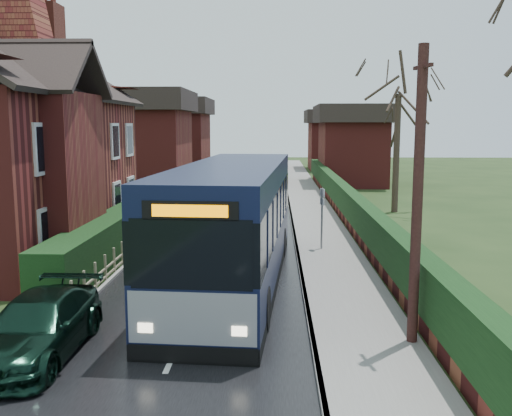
{
  "coord_description": "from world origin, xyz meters",
  "views": [
    {
      "loc": [
        2.17,
        -17.28,
        4.94
      ],
      "look_at": [
        1.46,
        4.1,
        1.8
      ],
      "focal_mm": 40.0,
      "sensor_mm": 36.0,
      "label": 1
    }
  ],
  "objects_px": {
    "telegraph_pole": "(417,199)",
    "bus_stop_sign": "(322,210)",
    "bus": "(233,226)",
    "car_green": "(38,327)",
    "car_silver": "(188,226)"
  },
  "relations": [
    {
      "from": "bus",
      "to": "car_green",
      "type": "bearing_deg",
      "value": -119.89
    },
    {
      "from": "car_green",
      "to": "telegraph_pole",
      "type": "distance_m",
      "value": 8.62
    },
    {
      "from": "car_silver",
      "to": "bus_stop_sign",
      "type": "bearing_deg",
      "value": -10.34
    },
    {
      "from": "bus_stop_sign",
      "to": "telegraph_pole",
      "type": "relative_size",
      "value": 0.38
    },
    {
      "from": "bus",
      "to": "bus_stop_sign",
      "type": "distance_m",
      "value": 5.58
    },
    {
      "from": "car_silver",
      "to": "car_green",
      "type": "xyz_separation_m",
      "value": [
        -1.4,
        -12.15,
        -0.04
      ]
    },
    {
      "from": "car_silver",
      "to": "telegraph_pole",
      "type": "distance_m",
      "value": 13.51
    },
    {
      "from": "car_green",
      "to": "telegraph_pole",
      "type": "relative_size",
      "value": 0.67
    },
    {
      "from": "car_green",
      "to": "bus",
      "type": "bearing_deg",
      "value": 56.62
    },
    {
      "from": "car_silver",
      "to": "telegraph_pole",
      "type": "height_order",
      "value": "telegraph_pole"
    },
    {
      "from": "telegraph_pole",
      "to": "bus_stop_sign",
      "type": "bearing_deg",
      "value": 87.5
    },
    {
      "from": "telegraph_pole",
      "to": "bus",
      "type": "bearing_deg",
      "value": 121.49
    },
    {
      "from": "bus",
      "to": "bus_stop_sign",
      "type": "bearing_deg",
      "value": 60.0
    },
    {
      "from": "car_green",
      "to": "telegraph_pole",
      "type": "bearing_deg",
      "value": 5.57
    },
    {
      "from": "car_silver",
      "to": "bus",
      "type": "bearing_deg",
      "value": -61.64
    }
  ]
}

